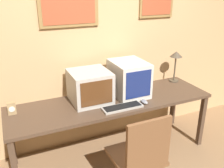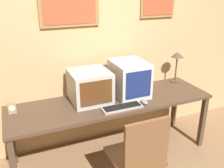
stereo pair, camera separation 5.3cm
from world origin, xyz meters
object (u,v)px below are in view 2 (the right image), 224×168
monitor_right (129,79)px  mouse_near_keyboard (144,102)px  keyboard_main (122,107)px  desk_clock (12,107)px  monitor_left (90,86)px  desk_lamp (177,58)px  office_chair (137,164)px

monitor_right → mouse_near_keyboard: (0.05, -0.29, -0.19)m
keyboard_main → desk_clock: size_ratio=3.32×
mouse_near_keyboard → monitor_right: bearing=99.8°
monitor_left → desk_lamp: size_ratio=1.06×
monitor_left → office_chair: size_ratio=0.47×
monitor_left → desk_lamp: 1.27m
keyboard_main → office_chair: 0.61m
monitor_right → office_chair: (-0.30, -0.80, -0.54)m
monitor_left → keyboard_main: size_ratio=0.99×
monitor_left → office_chair: monitor_left is taller
monitor_right → desk_lamp: bearing=10.0°
office_chair → monitor_left: bearing=102.6°
monitor_right → desk_clock: size_ratio=3.47×
desk_clock → keyboard_main: bearing=-17.6°
monitor_right → keyboard_main: 0.42m
desk_clock → office_chair: office_chair is taller
monitor_right → desk_lamp: desk_lamp is taller
monitor_right → office_chair: bearing=-110.5°
keyboard_main → desk_lamp: 1.14m
keyboard_main → desk_lamp: size_ratio=1.07×
desk_lamp → office_chair: 1.57m
desk_lamp → office_chair: desk_lamp is taller
monitor_right → office_chair: 1.01m
mouse_near_keyboard → desk_clock: size_ratio=0.82×
monitor_right → office_chair: monitor_right is taller
monitor_left → office_chair: 0.98m
keyboard_main → monitor_right: bearing=52.4°
desk_clock → desk_lamp: size_ratio=0.32×
mouse_near_keyboard → office_chair: bearing=-124.3°
keyboard_main → desk_clock: (-1.09, 0.35, 0.05)m
mouse_near_keyboard → desk_clock: bearing=166.2°
monitor_left → desk_clock: monitor_left is taller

